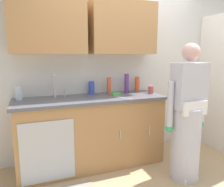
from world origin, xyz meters
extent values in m
plane|color=tan|center=(0.00, 0.00, 0.00)|extent=(9.00, 9.00, 0.00)
cube|color=silver|center=(0.00, 1.05, 1.35)|extent=(4.80, 0.10, 2.70)
cube|color=#B27F4C|center=(-1.04, 0.83, 1.85)|extent=(0.91, 0.34, 0.70)
cube|color=#B27F4C|center=(-0.05, 0.83, 1.85)|extent=(0.91, 0.34, 0.70)
cube|color=#B27F4C|center=(-0.55, 0.70, 0.45)|extent=(1.90, 0.60, 0.90)
cube|color=#B7BABF|center=(-1.15, 0.39, 0.41)|extent=(0.60, 0.01, 0.72)
cylinder|color=silver|center=(-0.27, 0.39, 0.50)|extent=(0.01, 0.01, 0.12)
cylinder|color=silver|center=(0.16, 0.39, 0.50)|extent=(0.01, 0.01, 0.12)
cube|color=#595960|center=(-0.55, 0.70, 0.92)|extent=(1.96, 0.66, 0.04)
cube|color=#B7BABF|center=(-0.96, 0.70, 0.92)|extent=(0.50, 0.36, 0.03)
cylinder|color=#B7BABF|center=(-1.00, 0.85, 1.09)|extent=(0.02, 0.02, 0.30)
sphere|color=#B7BABF|center=(-1.00, 0.79, 1.23)|extent=(0.04, 0.04, 0.04)
cylinder|color=#B7BABF|center=(-0.87, 0.85, 0.99)|extent=(0.02, 0.02, 0.10)
cube|color=white|center=(0.41, -0.04, 0.03)|extent=(0.20, 0.26, 0.06)
cylinder|color=silver|center=(0.41, -0.02, 0.44)|extent=(0.34, 0.34, 0.88)
cube|color=silver|center=(0.41, -0.02, 1.14)|extent=(0.38, 0.22, 0.52)
sphere|color=#D6A699|center=(0.41, -0.02, 1.52)|extent=(0.20, 0.20, 0.20)
cube|color=white|center=(0.41, -0.14, 0.90)|extent=(0.32, 0.04, 0.16)
cylinder|color=silver|center=(0.18, 0.00, 0.93)|extent=(0.07, 0.07, 0.55)
sphere|color=#33B266|center=(0.18, 0.00, 0.65)|extent=(0.09, 0.09, 0.09)
cylinder|color=silver|center=(0.64, 0.00, 0.93)|extent=(0.07, 0.07, 0.55)
sphere|color=#33B266|center=(0.64, 0.00, 0.65)|extent=(0.09, 0.09, 0.09)
cylinder|color=#334CB2|center=(-0.49, 0.90, 1.03)|extent=(0.08, 0.08, 0.18)
cylinder|color=silver|center=(-1.43, 0.85, 1.03)|extent=(0.08, 0.08, 0.17)
cylinder|color=#E05933|center=(0.23, 0.91, 1.05)|extent=(0.07, 0.07, 0.22)
cylinder|color=#66388C|center=(0.04, 0.88, 1.08)|extent=(0.06, 0.06, 0.27)
cylinder|color=#E05933|center=(-0.24, 0.88, 1.06)|extent=(0.06, 0.06, 0.24)
cylinder|color=#B24C47|center=(0.34, 0.68, 0.99)|extent=(0.08, 0.08, 0.11)
cube|color=silver|center=(-0.16, 0.48, 0.94)|extent=(0.14, 0.22, 0.01)
cube|color=#4CBF4C|center=(-0.19, 0.74, 0.96)|extent=(0.11, 0.07, 0.03)
camera|label=1|loc=(-1.29, -2.01, 1.48)|focal=34.75mm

